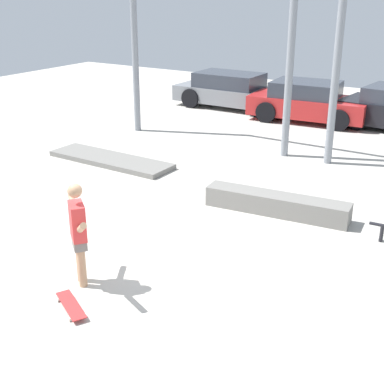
% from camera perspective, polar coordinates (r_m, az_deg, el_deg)
% --- Properties ---
extents(ground_plane, '(36.00, 36.00, 0.00)m').
position_cam_1_polar(ground_plane, '(9.11, -3.71, -7.69)').
color(ground_plane, '#B2ADA3').
extents(skateboarder, '(1.20, 0.99, 1.67)m').
position_cam_1_polar(skateboarder, '(8.31, -12.04, -3.97)').
color(skateboarder, tan).
rests_on(skateboarder, ground_plane).
extents(skateboard, '(0.83, 0.58, 0.08)m').
position_cam_1_polar(skateboard, '(8.11, -12.78, -11.70)').
color(skateboard, red).
rests_on(skateboard, ground_plane).
extents(grind_box, '(3.00, 0.82, 0.41)m').
position_cam_1_polar(grind_box, '(11.05, 8.99, -1.29)').
color(grind_box, slate).
rests_on(grind_box, ground_plane).
extents(manual_pad, '(3.56, 1.05, 0.13)m').
position_cam_1_polar(manual_pad, '(14.29, -8.67, 3.42)').
color(manual_pad, slate).
rests_on(manual_pad, ground_plane).
extents(canopy_support_left, '(5.25, 0.20, 5.70)m').
position_cam_1_polar(canopy_support_left, '(15.43, 1.54, 17.83)').
color(canopy_support_left, gray).
rests_on(canopy_support_left, ground_plane).
extents(parked_car_grey, '(4.40, 1.86, 1.30)m').
position_cam_1_polar(parked_car_grey, '(20.50, 4.27, 10.72)').
color(parked_car_grey, slate).
rests_on(parked_car_grey, ground_plane).
extents(parked_car_red, '(4.08, 2.22, 1.33)m').
position_cam_1_polar(parked_car_red, '(18.84, 12.30, 9.38)').
color(parked_car_red, red).
rests_on(parked_car_red, ground_plane).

